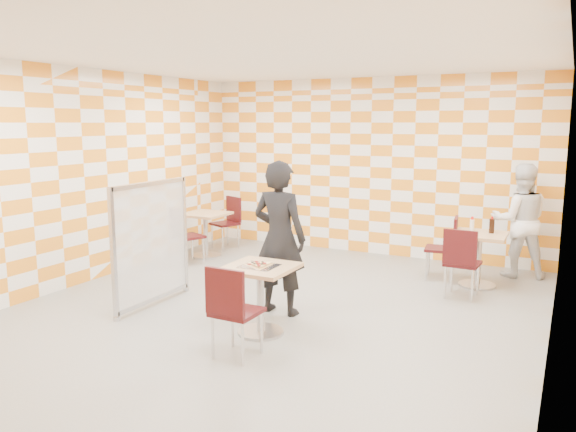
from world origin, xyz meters
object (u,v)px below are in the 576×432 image
object	(u,v)px
chair_empty_far	(229,218)
partition	(152,243)
man_dark	(279,238)
man_white	(520,221)
sport_bottle	(472,225)
chair_empty_near	(183,232)
chair_second_front	(461,258)
main_table	(260,288)
chair_second_side	(447,243)
soda_bottle	(492,226)
empty_table	(205,227)
second_table	(479,250)
chair_main_front	(231,305)

from	to	relation	value
chair_empty_far	partition	bearing A→B (deg)	-73.64
partition	man_dark	xyz separation A→B (m)	(1.54, 0.46, 0.12)
man_white	sport_bottle	xyz separation A→B (m)	(-0.57, -0.67, 0.00)
chair_empty_near	chair_empty_far	world-z (taller)	same
chair_second_front	sport_bottle	size ratio (longest dim) A/B	4.62
chair_second_front	chair_empty_far	xyz separation A→B (m)	(-4.29, 1.20, 0.00)
chair_empty_far	man_dark	distance (m)	3.68
main_table	chair_second_front	bearing A→B (deg)	52.41
chair_second_front	chair_empty_far	bearing A→B (deg)	164.42
chair_second_side	soda_bottle	bearing A→B (deg)	-3.60
chair_second_front	man_dark	distance (m)	2.40
empty_table	partition	size ratio (longest dim) A/B	0.48
chair_empty_far	soda_bottle	xyz separation A→B (m)	(4.55, -0.41, 0.31)
soda_bottle	second_table	bearing A→B (deg)	-149.88
chair_second_front	man_white	bearing A→B (deg)	69.93
main_table	man_dark	world-z (taller)	man_dark
sport_bottle	soda_bottle	world-z (taller)	soda_bottle
sport_bottle	soda_bottle	size ratio (longest dim) A/B	0.87
chair_second_front	chair_second_side	distance (m)	0.90
chair_empty_near	partition	size ratio (longest dim) A/B	0.60
chair_main_front	chair_second_front	size ratio (longest dim) A/B	1.00
chair_second_front	chair_empty_near	xyz separation A→B (m)	(-4.25, -0.21, 0.00)
chair_main_front	chair_second_side	bearing A→B (deg)	71.48
second_table	chair_second_side	xyz separation A→B (m)	(-0.45, 0.12, 0.04)
man_dark	soda_bottle	world-z (taller)	man_dark
chair_second_side	chair_empty_near	world-z (taller)	same
chair_main_front	chair_empty_near	bearing A→B (deg)	134.25
empty_table	soda_bottle	xyz separation A→B (m)	(4.53, 0.36, 0.34)
second_table	empty_table	xyz separation A→B (m)	(-4.39, -0.27, 0.00)
chair_empty_near	chair_empty_far	size ratio (longest dim) A/B	1.00
chair_second_front	sport_bottle	xyz separation A→B (m)	(-0.02, 0.85, 0.29)
second_table	chair_empty_far	distance (m)	4.43
chair_main_front	man_white	distance (m)	4.94
second_table	partition	world-z (taller)	partition
chair_empty_far	sport_bottle	size ratio (longest dim) A/B	4.62
main_table	second_table	size ratio (longest dim) A/B	1.00
chair_main_front	chair_empty_far	distance (m)	4.92
second_table	chair_second_front	xyz separation A→B (m)	(-0.11, -0.71, 0.04)
chair_second_side	man_dark	size ratio (longest dim) A/B	0.51
soda_bottle	main_table	bearing A→B (deg)	-123.05
chair_second_front	soda_bottle	size ratio (longest dim) A/B	4.02
sport_bottle	chair_main_front	bearing A→B (deg)	-112.76
empty_table	chair_empty_far	size ratio (longest dim) A/B	0.81
chair_empty_near	partition	xyz separation A→B (m)	(0.88, -1.77, 0.25)
second_table	sport_bottle	world-z (taller)	sport_bottle
man_dark	man_white	xyz separation A→B (m)	(2.38, 3.03, -0.08)
chair_main_front	man_white	bearing A→B (deg)	64.13
sport_bottle	soda_bottle	bearing A→B (deg)	-11.30
chair_second_side	chair_empty_far	size ratio (longest dim) A/B	1.00
chair_empty_far	man_dark	xyz separation A→B (m)	(2.47, -2.71, 0.37)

